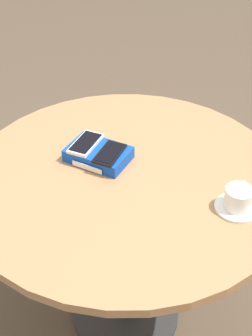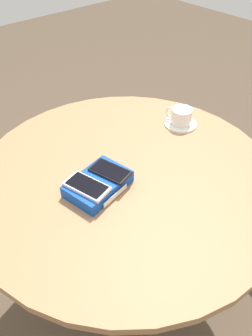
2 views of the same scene
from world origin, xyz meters
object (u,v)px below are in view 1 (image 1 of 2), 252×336
at_px(round_table, 126,200).
at_px(phone_white, 86,143).
at_px(saucer, 237,207).
at_px(phone_black, 110,153).
at_px(phone_box, 98,155).
at_px(coffee_cup, 239,197).

relative_size(round_table, phone_white, 6.91).
bearing_deg(phone_white, saucer, 8.88).
height_order(phone_black, saucer, phone_black).
bearing_deg(phone_white, round_table, 2.94).
bearing_deg(phone_white, phone_box, 5.94).
bearing_deg(round_table, phone_box, -178.28).
bearing_deg(coffee_cup, saucer, -75.36).
height_order(phone_black, coffee_cup, coffee_cup).
height_order(round_table, coffee_cup, coffee_cup).
relative_size(phone_black, coffee_cup, 1.27).
bearing_deg(saucer, phone_box, -170.82).
relative_size(phone_box, phone_white, 1.47).
height_order(phone_white, saucer, phone_white).
xyz_separation_m(round_table, phone_box, (-0.12, -0.00, 0.14)).
distance_m(phone_box, phone_black, 0.06).
bearing_deg(coffee_cup, phone_white, -170.85).
distance_m(round_table, phone_white, 0.23).
height_order(phone_box, coffee_cup, coffee_cup).
distance_m(phone_box, coffee_cup, 0.48).
bearing_deg(coffee_cup, phone_black, -170.48).
bearing_deg(phone_black, phone_box, -171.02).
bearing_deg(phone_white, phone_black, 7.49).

